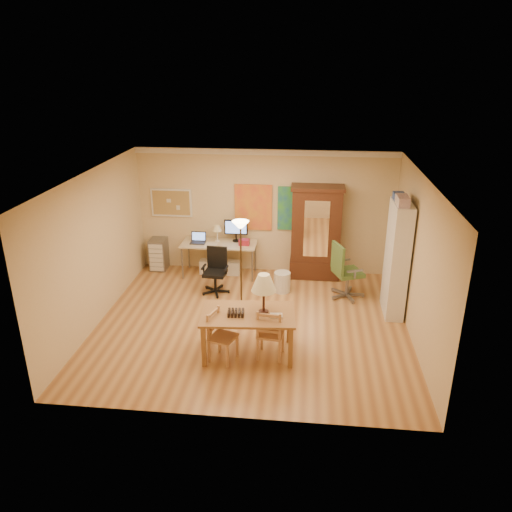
# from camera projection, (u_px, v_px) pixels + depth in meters

# --- Properties ---
(floor) EXTENTS (5.50, 5.50, 0.00)m
(floor) POSITION_uv_depth(u_px,v_px,m) (252.00, 324.00, 8.94)
(floor) COLOR #9A6236
(floor) RESTS_ON ground
(crown_molding) EXTENTS (5.50, 0.08, 0.12)m
(crown_molding) POSITION_uv_depth(u_px,v_px,m) (265.00, 152.00, 10.23)
(crown_molding) COLOR white
(crown_molding) RESTS_ON floor
(corkboard) EXTENTS (0.90, 0.04, 0.62)m
(corkboard) POSITION_uv_depth(u_px,v_px,m) (171.00, 203.00, 10.87)
(corkboard) COLOR #A88D4F
(corkboard) RESTS_ON floor
(art_panel_left) EXTENTS (0.80, 0.04, 1.00)m
(art_panel_left) POSITION_uv_depth(u_px,v_px,m) (253.00, 207.00, 10.71)
(art_panel_left) COLOR gold
(art_panel_left) RESTS_ON floor
(art_panel_right) EXTENTS (0.75, 0.04, 0.95)m
(art_panel_right) POSITION_uv_depth(u_px,v_px,m) (295.00, 209.00, 10.62)
(art_panel_right) COLOR teal
(art_panel_right) RESTS_ON floor
(dining_table) EXTENTS (1.52, 0.99, 1.37)m
(dining_table) POSITION_uv_depth(u_px,v_px,m) (254.00, 305.00, 7.75)
(dining_table) COLOR brown
(dining_table) RESTS_ON floor
(ladder_chair_back) EXTENTS (0.44, 0.42, 0.86)m
(ladder_chair_back) POSITION_uv_depth(u_px,v_px,m) (270.00, 335.00, 7.82)
(ladder_chair_back) COLOR tan
(ladder_chair_back) RESTS_ON floor
(ladder_chair_left) EXTENTS (0.48, 0.49, 0.84)m
(ladder_chair_left) POSITION_uv_depth(u_px,v_px,m) (221.00, 337.00, 7.76)
(ladder_chair_left) COLOR tan
(ladder_chair_left) RESTS_ON floor
(torchiere_lamp) EXTENTS (0.31, 0.31, 1.72)m
(torchiere_lamp) POSITION_uv_depth(u_px,v_px,m) (241.00, 239.00, 9.06)
(torchiere_lamp) COLOR #3E2F18
(torchiere_lamp) RESTS_ON floor
(computer_desk) EXTENTS (1.61, 0.70, 1.22)m
(computer_desk) POSITION_uv_depth(u_px,v_px,m) (221.00, 255.00, 10.86)
(computer_desk) COLOR #BCAE89
(computer_desk) RESTS_ON floor
(office_chair_black) EXTENTS (0.57, 0.57, 0.93)m
(office_chair_black) POSITION_uv_depth(u_px,v_px,m) (216.00, 281.00, 10.07)
(office_chair_black) COLOR black
(office_chair_black) RESTS_ON floor
(office_chair_green) EXTENTS (0.70, 0.70, 1.14)m
(office_chair_green) POSITION_uv_depth(u_px,v_px,m) (345.00, 283.00, 9.85)
(office_chair_green) COLOR slate
(office_chair_green) RESTS_ON floor
(drawer_cart) EXTENTS (0.35, 0.42, 0.71)m
(drawer_cart) POSITION_uv_depth(u_px,v_px,m) (159.00, 254.00, 11.15)
(drawer_cart) COLOR slate
(drawer_cart) RESTS_ON floor
(armoire) EXTENTS (1.09, 0.52, 2.01)m
(armoire) POSITION_uv_depth(u_px,v_px,m) (316.00, 238.00, 10.57)
(armoire) COLOR #37170F
(armoire) RESTS_ON floor
(bookshelf) EXTENTS (0.32, 0.85, 2.12)m
(bookshelf) POSITION_uv_depth(u_px,v_px,m) (397.00, 260.00, 9.00)
(bookshelf) COLOR white
(bookshelf) RESTS_ON floor
(wastebin) EXTENTS (0.33, 0.33, 0.42)m
(wastebin) POSITION_uv_depth(u_px,v_px,m) (282.00, 282.00, 10.12)
(wastebin) COLOR silver
(wastebin) RESTS_ON floor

